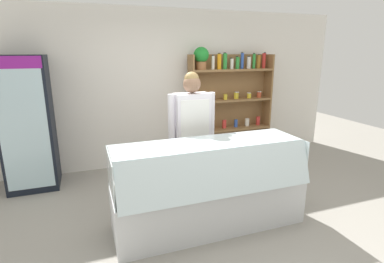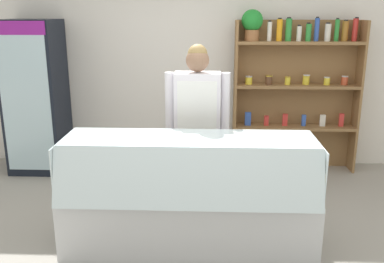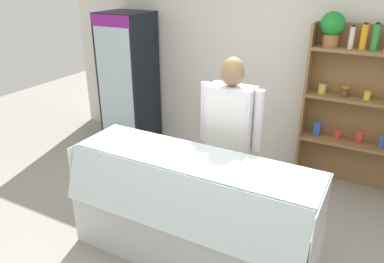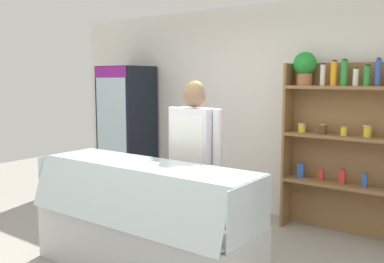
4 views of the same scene
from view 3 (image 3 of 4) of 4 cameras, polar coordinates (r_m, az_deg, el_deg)
ground_plane at (r=3.69m, az=1.98°, el=-18.62°), size 12.00×12.00×0.00m
back_wall at (r=5.01m, az=13.97°, el=9.76°), size 6.80×0.10×2.70m
drinks_fridge at (r=5.69m, az=-9.61°, el=7.74°), size 0.68×0.65×1.95m
shelving_unit at (r=4.66m, az=25.83°, el=4.94°), size 1.59×0.29×2.07m
deli_display_case at (r=3.52m, az=-0.16°, el=-14.40°), size 2.19×0.77×1.01m
shop_clerk at (r=3.69m, az=5.80°, el=0.50°), size 0.65×0.25×1.74m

